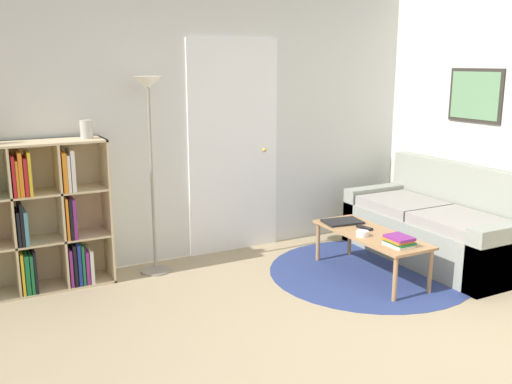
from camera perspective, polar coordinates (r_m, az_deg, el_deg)
The scene contains 13 objects.
ground_plane at distance 3.62m, azimuth 11.95°, elevation -17.68°, with size 14.00×14.00×0.00m, color tan.
wall_back at distance 5.37m, azimuth -5.16°, elevation 7.12°, with size 7.54×0.11×2.60m.
wall_right at distance 5.69m, azimuth 22.31°, elevation 6.69°, with size 0.08×5.55×2.60m.
rug at distance 5.21m, azimuth 11.31°, elevation -7.79°, with size 1.78×1.78×0.01m.
bookshelf at distance 4.90m, azimuth -21.63°, elevation -2.64°, with size 1.13×0.34×1.21m.
floor_lamp at distance 4.90m, azimuth -10.62°, elevation 7.23°, with size 0.26×0.26×1.71m.
couch at distance 5.67m, azimuth 17.95°, elevation -3.46°, with size 0.82×1.77×0.88m.
coffee_table at distance 5.02m, azimuth 11.40°, elevation -4.45°, with size 0.45×1.14×0.39m.
laptop at distance 5.27m, azimuth 8.64°, elevation -2.95°, with size 0.37×0.28×0.02m.
bowl at distance 4.89m, azimuth 10.58°, elevation -4.11°, with size 0.11×0.11×0.05m.
book_stack_on_table at distance 4.69m, azimuth 14.09°, elevation -4.78°, with size 0.18×0.22×0.08m.
remote at distance 5.11m, azimuth 10.81°, elevation -3.53°, with size 0.07×0.16×0.02m.
vase_on_shelf at distance 4.84m, azimuth -16.60°, elevation 6.02°, with size 0.10×0.10×0.15m.
Camera 1 is at (-2.05, -2.35, 1.82)m, focal length 40.00 mm.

